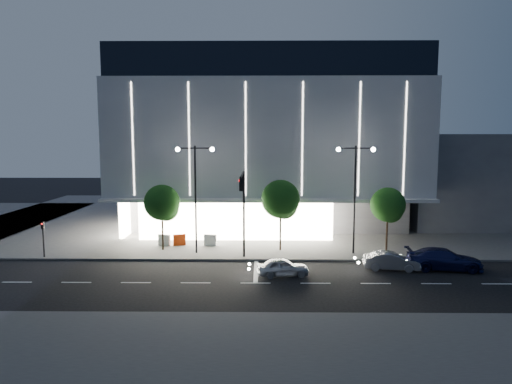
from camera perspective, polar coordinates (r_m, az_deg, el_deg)
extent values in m
plane|color=black|center=(32.47, -3.62, -10.46)|extent=(160.00, 160.00, 0.00)
cube|color=#474747|center=(55.81, 3.35, -3.11)|extent=(70.00, 40.00, 0.15)
cube|color=#474747|center=(21.34, 8.14, -19.80)|extent=(70.00, 10.00, 0.15)
cube|color=#4C4C51|center=(55.46, 1.30, -1.15)|extent=(28.00, 21.00, 4.00)
cube|color=#97979D|center=(52.94, 1.35, 6.62)|extent=(30.00, 25.00, 11.00)
cube|color=black|center=(53.39, 1.37, 14.16)|extent=(29.40, 24.50, 3.00)
cube|color=white|center=(42.38, -2.57, -3.60)|extent=(18.00, 0.40, 3.60)
cube|color=white|center=(49.33, -14.85, -2.35)|extent=(0.40, 10.00, 3.60)
cube|color=#97979D|center=(41.00, 1.53, -0.97)|extent=(30.00, 2.00, 0.30)
cube|color=white|center=(40.42, 1.56, 6.60)|extent=(24.00, 0.06, 10.00)
cube|color=#4C4C51|center=(59.97, 23.87, 1.76)|extent=(16.00, 20.00, 10.00)
cylinder|color=black|center=(36.27, -1.52, -2.94)|extent=(0.18, 0.18, 7.00)
cylinder|color=black|center=(32.96, -1.73, 2.22)|extent=(0.14, 5.80, 0.14)
cube|color=black|center=(33.71, -1.68, 1.30)|extent=(0.28, 0.18, 0.85)
cube|color=black|center=(31.32, -1.86, 0.88)|extent=(0.28, 0.18, 0.85)
sphere|color=#FF0C0C|center=(33.69, -1.89, 1.80)|extent=(0.14, 0.14, 0.14)
cylinder|color=black|center=(37.66, -7.55, -1.10)|extent=(0.16, 0.16, 9.00)
cylinder|color=black|center=(37.44, -8.72, 5.44)|extent=(1.40, 0.10, 0.10)
cylinder|color=black|center=(37.23, -6.58, 5.47)|extent=(1.40, 0.10, 0.10)
sphere|color=white|center=(37.56, -9.77, 5.27)|extent=(0.36, 0.36, 0.36)
sphere|color=white|center=(37.16, -5.50, 5.32)|extent=(0.36, 0.36, 0.36)
cylinder|color=black|center=(38.05, 12.22, -1.11)|extent=(0.16, 0.16, 9.00)
cylinder|color=black|center=(37.58, 11.33, 5.39)|extent=(1.40, 0.10, 0.10)
cylinder|color=black|center=(37.87, 13.42, 5.35)|extent=(1.40, 0.10, 0.10)
sphere|color=white|center=(37.46, 10.27, 5.26)|extent=(0.36, 0.36, 0.36)
sphere|color=white|center=(38.03, 14.45, 5.17)|extent=(0.36, 0.36, 0.36)
cylinder|color=black|center=(40.28, -25.03, -5.50)|extent=(0.12, 0.12, 3.00)
cube|color=black|center=(40.06, -25.12, -3.82)|extent=(0.22, 0.16, 0.55)
sphere|color=#FF0C0C|center=(39.93, -25.20, -3.64)|extent=(0.10, 0.10, 0.10)
cylinder|color=black|center=(39.60, -11.60, -4.63)|extent=(0.16, 0.16, 3.78)
sphere|color=#0F3710|center=(39.21, -11.68, -1.30)|extent=(3.02, 3.02, 3.02)
sphere|color=#0F3710|center=(39.42, -11.17, -2.04)|extent=(2.16, 2.16, 2.16)
sphere|color=#0F3710|center=(39.17, -12.07, -1.79)|extent=(1.94, 1.94, 1.94)
cylinder|color=black|center=(38.71, 3.06, -4.55)|extent=(0.16, 0.16, 4.06)
sphere|color=#0F3710|center=(38.30, 3.09, -0.88)|extent=(3.25, 3.25, 3.25)
sphere|color=#0F3710|center=(38.59, 3.51, -1.70)|extent=(2.32, 2.32, 2.32)
sphere|color=#0F3710|center=(38.19, 2.72, -1.43)|extent=(2.09, 2.09, 2.09)
cylinder|color=black|center=(40.15, 16.05, -4.70)|extent=(0.16, 0.16, 3.64)
sphere|color=#0F3710|center=(39.78, 16.15, -1.54)|extent=(2.91, 2.91, 2.91)
sphere|color=#0F3710|center=(40.12, 16.47, -2.23)|extent=(2.08, 2.08, 2.08)
sphere|color=#0F3710|center=(39.61, 15.85, -2.02)|extent=(1.87, 1.87, 1.87)
imported|color=#BABCC2|center=(32.36, 3.39, -9.38)|extent=(3.79, 1.92, 1.24)
imported|color=#93949A|center=(35.15, 16.54, -8.27)|extent=(4.14, 1.85, 1.32)
imported|color=#111543|center=(36.47, 22.45, -7.77)|extent=(5.58, 2.72, 1.56)
cube|color=silver|center=(41.29, -11.40, -5.91)|extent=(1.12, 0.59, 1.00)
cube|color=#E83A0C|center=(41.16, -9.55, -5.91)|extent=(1.12, 0.58, 1.00)
cube|color=white|center=(40.69, -5.74, -6.00)|extent=(1.13, 0.42, 1.00)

